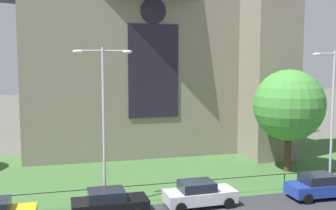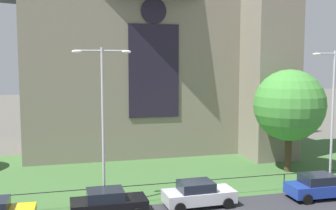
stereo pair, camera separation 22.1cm
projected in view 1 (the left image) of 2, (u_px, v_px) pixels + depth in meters
The scene contains 10 objects.
ground at pixel (160, 169), 33.30m from camera, with size 160.00×160.00×0.00m, color #56544C.
grass_verge at pixel (167, 175), 31.38m from camera, with size 120.00×20.00×0.01m, color #3D6633.
church_building at pixel (148, 44), 40.93m from camera, with size 23.20×16.20×26.00m.
iron_railing at pixel (193, 183), 26.07m from camera, with size 25.64×0.07×1.13m.
tree_right_near at pixel (289, 105), 32.12m from camera, with size 5.52×5.52×7.95m.
streetlamp_near at pixel (104, 109), 24.02m from camera, with size 3.37×0.26×9.36m.
streetlamp_far at pixel (333, 102), 28.01m from camera, with size 3.37×0.26×9.27m.
parked_car_black at pixel (109, 203), 23.07m from camera, with size 4.21×2.03×1.51m.
parked_car_silver at pixel (199, 194), 24.70m from camera, with size 4.24×2.10×1.51m.
parked_car_blue at pixel (320, 186), 26.23m from camera, with size 4.24×2.09×1.51m.
Camera 1 is at (-7.91, -21.60, 8.60)m, focal length 44.59 mm.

